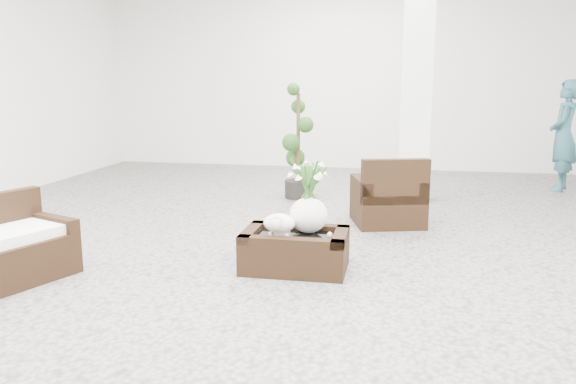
# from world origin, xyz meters

# --- Properties ---
(ground) EXTENTS (11.00, 11.00, 0.00)m
(ground) POSITION_xyz_m (0.00, 0.00, 0.00)
(ground) COLOR gray
(ground) RESTS_ON ground
(column) EXTENTS (0.40, 0.40, 3.50)m
(column) POSITION_xyz_m (1.20, 2.80, 1.75)
(column) COLOR white
(column) RESTS_ON ground
(coffee_table) EXTENTS (0.90, 0.60, 0.31)m
(coffee_table) POSITION_xyz_m (0.13, -0.45, 0.16)
(coffee_table) COLOR black
(coffee_table) RESTS_ON ground
(sheep_figurine) EXTENTS (0.28, 0.23, 0.21)m
(sheep_figurine) POSITION_xyz_m (0.01, -0.55, 0.42)
(sheep_figurine) COLOR white
(sheep_figurine) RESTS_ON coffee_table
(planter_narcissus) EXTENTS (0.44, 0.44, 0.80)m
(planter_narcissus) POSITION_xyz_m (0.23, -0.35, 0.71)
(planter_narcissus) COLOR white
(planter_narcissus) RESTS_ON coffee_table
(tealight) EXTENTS (0.04, 0.04, 0.03)m
(tealight) POSITION_xyz_m (0.43, -0.43, 0.33)
(tealight) COLOR white
(tealight) RESTS_ON coffee_table
(armchair) EXTENTS (0.91, 0.89, 0.80)m
(armchair) POSITION_xyz_m (0.89, 1.34, 0.40)
(armchair) COLOR black
(armchair) RESTS_ON ground
(topiary) EXTENTS (0.42, 0.42, 1.56)m
(topiary) POSITION_xyz_m (-0.38, 2.59, 0.78)
(topiary) COLOR #1D3C13
(topiary) RESTS_ON ground
(shopper) EXTENTS (0.57, 0.70, 1.64)m
(shopper) POSITION_xyz_m (3.39, 3.88, 0.82)
(shopper) COLOR #2A555E
(shopper) RESTS_ON ground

